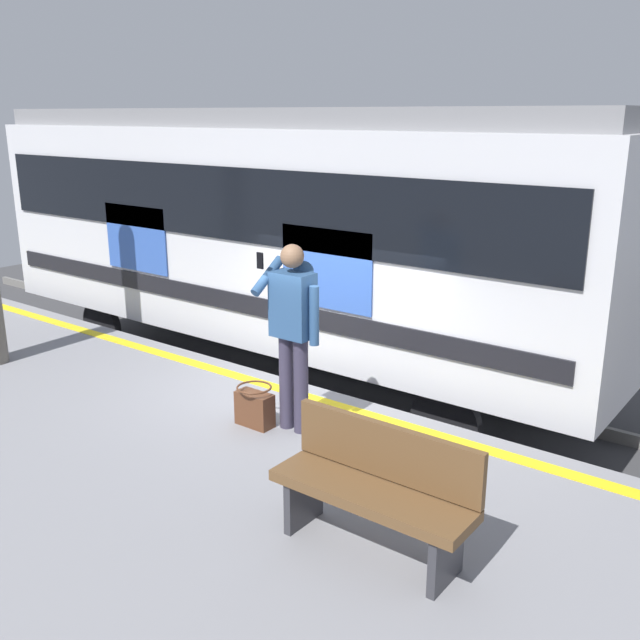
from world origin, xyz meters
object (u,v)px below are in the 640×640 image
object	(u,v)px
bench	(376,486)
train_carriage	(295,220)
handbag	(255,407)
passenger	(294,322)

from	to	relation	value
bench	train_carriage	bearing A→B (deg)	-45.45
handbag	bench	world-z (taller)	bench
train_carriage	passenger	distance (m)	3.78
train_carriage	bench	world-z (taller)	train_carriage
train_carriage	handbag	xyz separation A→B (m)	(-2.00, 3.10, -1.30)
handbag	train_carriage	bearing A→B (deg)	-57.20
passenger	bench	size ratio (longest dim) A/B	1.24
train_carriage	passenger	world-z (taller)	train_carriage
train_carriage	bench	size ratio (longest dim) A/B	6.52
passenger	train_carriage	bearing A→B (deg)	-51.12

